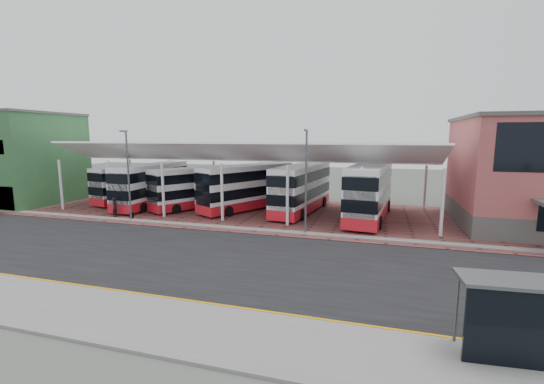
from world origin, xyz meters
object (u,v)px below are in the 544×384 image
at_px(bus_3, 247,187).
at_px(pedestrian, 115,207).
at_px(bus_4, 302,189).
at_px(bus_5, 370,192).
at_px(bus_shelter, 525,313).
at_px(bus_1, 152,185).
at_px(bus_2, 198,188).
at_px(bus_0, 133,183).

height_order(bus_3, pedestrian, bus_3).
bearing_deg(pedestrian, bus_4, -83.72).
height_order(bus_5, bus_shelter, bus_5).
xyz_separation_m(bus_5, bus_shelter, (5.45, -21.15, -0.69)).
height_order(bus_1, bus_2, bus_1).
xyz_separation_m(bus_2, bus_shelter, (23.05, -21.39, -0.34)).
bearing_deg(bus_shelter, bus_2, 132.69).
xyz_separation_m(bus_4, bus_shelter, (12.04, -22.29, -0.54)).
bearing_deg(bus_4, bus_3, -168.88).
relative_size(bus_2, bus_5, 0.83).
relative_size(bus_1, bus_5, 0.89).
bearing_deg(bus_5, bus_3, -177.56).
xyz_separation_m(bus_3, bus_shelter, (17.69, -21.91, -0.50)).
relative_size(bus_3, bus_shelter, 3.14).
distance_m(bus_5, pedestrian, 23.78).
xyz_separation_m(bus_0, bus_1, (3.86, -1.99, 0.18)).
height_order(bus_2, pedestrian, bus_2).
bearing_deg(pedestrian, bus_1, -17.92).
bearing_deg(bus_0, bus_4, 9.01).
distance_m(bus_2, bus_shelter, 31.44).
height_order(bus_3, bus_shelter, bus_3).
bearing_deg(bus_3, bus_1, -146.74).
bearing_deg(bus_4, pedestrian, -148.71).
bearing_deg(bus_3, bus_5, 24.20).
bearing_deg(bus_5, bus_2, -174.79).
bearing_deg(pedestrian, bus_3, -74.90).
height_order(bus_4, bus_5, bus_5).
distance_m(bus_3, bus_5, 12.26).
distance_m(bus_3, bus_4, 5.66).
relative_size(pedestrian, bus_shelter, 0.52).
bearing_deg(bus_1, bus_shelter, -36.96).
height_order(bus_5, pedestrian, bus_5).
distance_m(bus_1, pedestrian, 6.02).
height_order(bus_2, bus_3, bus_3).
xyz_separation_m(bus_4, pedestrian, (-16.33, -7.29, -1.41)).
distance_m(bus_0, bus_1, 4.34).
relative_size(bus_0, bus_3, 0.93).
xyz_separation_m(bus_3, pedestrian, (-10.68, -6.90, -1.38)).
bearing_deg(pedestrian, bus_shelter, -135.63).
xyz_separation_m(bus_0, bus_2, (9.17, -1.47, 0.06)).
xyz_separation_m(bus_1, bus_shelter, (28.36, -20.88, -0.46)).
relative_size(bus_4, pedestrian, 6.35).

